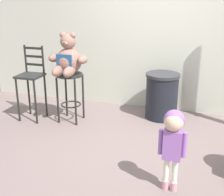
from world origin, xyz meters
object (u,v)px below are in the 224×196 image
child_walking (173,134)px  bar_chair_empty (31,79)px  bar_stool_with_teddy (70,87)px  trash_bin (162,96)px  teddy_bear (68,59)px

child_walking → bar_chair_empty: (-2.42, 1.30, 0.02)m
bar_chair_empty → bar_stool_with_teddy: bearing=8.6°
trash_bin → bar_chair_empty: size_ratio=0.63×
teddy_bear → bar_chair_empty: (-0.64, -0.06, -0.36)m
trash_bin → bar_chair_empty: bearing=-161.8°
trash_bin → teddy_bear: bearing=-156.5°
bar_stool_with_teddy → trash_bin: bearing=22.4°
child_walking → trash_bin: child_walking is taller
bar_stool_with_teddy → teddy_bear: (0.00, -0.03, 0.46)m
teddy_bear → bar_stool_with_teddy: bearing=90.0°
child_walking → bar_chair_empty: bearing=-32.8°
teddy_bear → trash_bin: (1.39, 0.60, -0.64)m
teddy_bear → bar_chair_empty: teddy_bear is taller
bar_stool_with_teddy → child_walking: child_walking is taller
child_walking → teddy_bear: bearing=-42.0°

